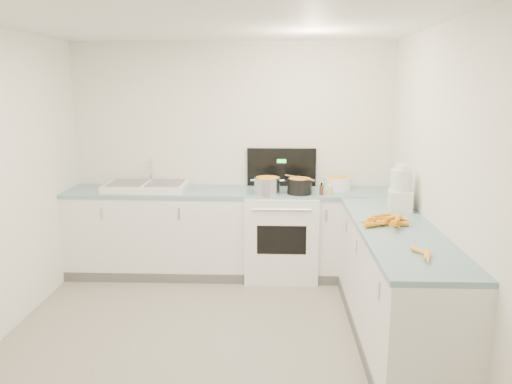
{
  "coord_description": "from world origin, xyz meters",
  "views": [
    {
      "loc": [
        0.47,
        -3.5,
        2.03
      ],
      "look_at": [
        0.3,
        1.1,
        1.05
      ],
      "focal_mm": 35.0,
      "sensor_mm": 36.0,
      "label": 1
    }
  ],
  "objects_px": {
    "stove": "(281,233)",
    "steel_pot": "(267,187)",
    "food_processor": "(401,191)",
    "sink": "(147,186)",
    "extract_bottle": "(321,190)",
    "mixing_bowl": "(337,183)",
    "spice_jar": "(330,191)",
    "black_pot": "(299,187)"
  },
  "relations": [
    {
      "from": "steel_pot",
      "to": "extract_bottle",
      "type": "distance_m",
      "value": 0.56
    },
    {
      "from": "spice_jar",
      "to": "steel_pot",
      "type": "bearing_deg",
      "value": 177.23
    },
    {
      "from": "extract_bottle",
      "to": "spice_jar",
      "type": "distance_m",
      "value": 0.09
    },
    {
      "from": "stove",
      "to": "mixing_bowl",
      "type": "distance_m",
      "value": 0.81
    },
    {
      "from": "stove",
      "to": "steel_pot",
      "type": "xyz_separation_m",
      "value": [
        -0.15,
        -0.17,
        0.54
      ]
    },
    {
      "from": "sink",
      "to": "steel_pot",
      "type": "xyz_separation_m",
      "value": [
        1.3,
        -0.18,
        0.04
      ]
    },
    {
      "from": "black_pot",
      "to": "extract_bottle",
      "type": "height_order",
      "value": "black_pot"
    },
    {
      "from": "black_pot",
      "to": "mixing_bowl",
      "type": "distance_m",
      "value": 0.48
    },
    {
      "from": "spice_jar",
      "to": "food_processor",
      "type": "bearing_deg",
      "value": -46.4
    },
    {
      "from": "stove",
      "to": "black_pot",
      "type": "height_order",
      "value": "stove"
    },
    {
      "from": "food_processor",
      "to": "spice_jar",
      "type": "bearing_deg",
      "value": 133.6
    },
    {
      "from": "sink",
      "to": "food_processor",
      "type": "height_order",
      "value": "food_processor"
    },
    {
      "from": "stove",
      "to": "extract_bottle",
      "type": "height_order",
      "value": "stove"
    },
    {
      "from": "extract_bottle",
      "to": "food_processor",
      "type": "relative_size",
      "value": 0.25
    },
    {
      "from": "sink",
      "to": "spice_jar",
      "type": "distance_m",
      "value": 1.95
    },
    {
      "from": "sink",
      "to": "black_pot",
      "type": "relative_size",
      "value": 3.42
    },
    {
      "from": "mixing_bowl",
      "to": "food_processor",
      "type": "relative_size",
      "value": 0.72
    },
    {
      "from": "mixing_bowl",
      "to": "sink",
      "type": "bearing_deg",
      "value": -177.88
    },
    {
      "from": "mixing_bowl",
      "to": "food_processor",
      "type": "bearing_deg",
      "value": -62.83
    },
    {
      "from": "sink",
      "to": "extract_bottle",
      "type": "relative_size",
      "value": 8.47
    },
    {
      "from": "black_pot",
      "to": "spice_jar",
      "type": "xyz_separation_m",
      "value": [
        0.31,
        -0.06,
        -0.02
      ]
    },
    {
      "from": "black_pot",
      "to": "food_processor",
      "type": "relative_size",
      "value": 0.61
    },
    {
      "from": "black_pot",
      "to": "extract_bottle",
      "type": "bearing_deg",
      "value": -9.65
    },
    {
      "from": "food_processor",
      "to": "stove",
      "type": "bearing_deg",
      "value": 143.18
    },
    {
      "from": "mixing_bowl",
      "to": "extract_bottle",
      "type": "distance_m",
      "value": 0.33
    },
    {
      "from": "steel_pot",
      "to": "black_pot",
      "type": "xyz_separation_m",
      "value": [
        0.33,
        0.03,
        -0.01
      ]
    },
    {
      "from": "stove",
      "to": "black_pot",
      "type": "relative_size",
      "value": 5.41
    },
    {
      "from": "food_processor",
      "to": "extract_bottle",
      "type": "bearing_deg",
      "value": 136.71
    },
    {
      "from": "black_pot",
      "to": "spice_jar",
      "type": "distance_m",
      "value": 0.31
    },
    {
      "from": "black_pot",
      "to": "mixing_bowl",
      "type": "bearing_deg",
      "value": 29.05
    },
    {
      "from": "sink",
      "to": "extract_bottle",
      "type": "xyz_separation_m",
      "value": [
        1.85,
        -0.19,
        0.01
      ]
    },
    {
      "from": "sink",
      "to": "extract_bottle",
      "type": "height_order",
      "value": "sink"
    },
    {
      "from": "spice_jar",
      "to": "stove",
      "type": "bearing_deg",
      "value": 158.04
    },
    {
      "from": "mixing_bowl",
      "to": "stove",
      "type": "bearing_deg",
      "value": -171.3
    },
    {
      "from": "sink",
      "to": "black_pot",
      "type": "height_order",
      "value": "sink"
    },
    {
      "from": "sink",
      "to": "extract_bottle",
      "type": "distance_m",
      "value": 1.86
    },
    {
      "from": "sink",
      "to": "spice_jar",
      "type": "bearing_deg",
      "value": -6.27
    },
    {
      "from": "stove",
      "to": "spice_jar",
      "type": "distance_m",
      "value": 0.73
    },
    {
      "from": "stove",
      "to": "mixing_bowl",
      "type": "relative_size",
      "value": 4.57
    },
    {
      "from": "stove",
      "to": "extract_bottle",
      "type": "distance_m",
      "value": 0.68
    },
    {
      "from": "stove",
      "to": "mixing_bowl",
      "type": "height_order",
      "value": "stove"
    },
    {
      "from": "stove",
      "to": "food_processor",
      "type": "bearing_deg",
      "value": -36.82
    }
  ]
}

